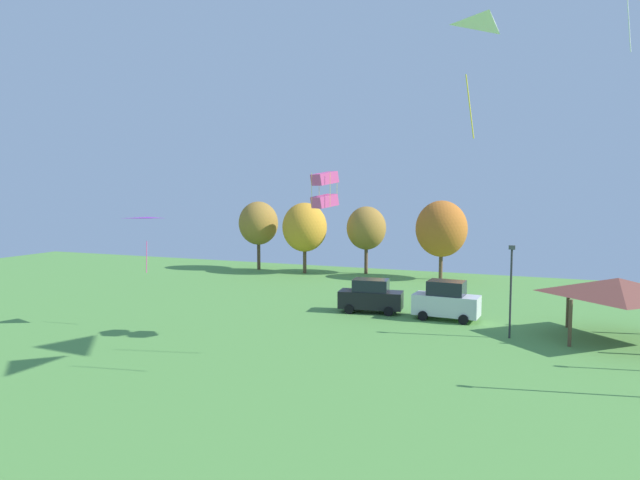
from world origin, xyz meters
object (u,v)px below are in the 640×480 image
at_px(kite_flying_2, 324,190).
at_px(light_post_3, 511,285).
at_px(kite_flying_0, 148,229).
at_px(kite_flying_4, 449,50).
at_px(treeline_tree_2, 366,228).
at_px(treeline_tree_3, 441,229).
at_px(park_pavilion, 618,287).
at_px(treeline_tree_1, 305,227).
at_px(parked_car_leftmost, 371,296).
at_px(parked_car_second_from_left, 446,301).
at_px(treeline_tree_0, 258,223).

relative_size(kite_flying_2, light_post_3, 0.38).
distance_m(kite_flying_0, kite_flying_4, 21.47).
bearing_deg(treeline_tree_2, treeline_tree_3, -7.22).
distance_m(park_pavilion, treeline_tree_1, 32.22).
distance_m(treeline_tree_2, treeline_tree_3, 7.85).
bearing_deg(kite_flying_4, treeline_tree_3, 100.31).
height_order(parked_car_leftmost, parked_car_second_from_left, parked_car_second_from_left).
distance_m(kite_flying_2, parked_car_second_from_left, 12.35).
height_order(parked_car_leftmost, treeline_tree_2, treeline_tree_2).
distance_m(parked_car_leftmost, park_pavilion, 15.39).
xyz_separation_m(kite_flying_0, kite_flying_4, (19.28, -4.72, 8.19)).
height_order(kite_flying_4, park_pavilion, kite_flying_4).
xyz_separation_m(parked_car_leftmost, treeline_tree_1, (-11.85, 15.61, 3.58)).
bearing_deg(treeline_tree_2, treeline_tree_1, -160.26).
bearing_deg(park_pavilion, kite_flying_2, -155.77).
distance_m(parked_car_second_from_left, treeline_tree_0, 28.44).
relative_size(parked_car_second_from_left, treeline_tree_0, 0.59).
bearing_deg(treeline_tree_2, kite_flying_0, -102.73).
height_order(kite_flying_0, light_post_3, kite_flying_0).
bearing_deg(light_post_3, kite_flying_4, -102.10).
height_order(parked_car_second_from_left, treeline_tree_0, treeline_tree_0).
height_order(parked_car_leftmost, park_pavilion, park_pavilion).
bearing_deg(treeline_tree_0, parked_car_leftmost, -42.84).
distance_m(kite_flying_0, parked_car_leftmost, 15.59).
bearing_deg(parked_car_second_from_left, treeline_tree_3, 104.59).
xyz_separation_m(treeline_tree_0, treeline_tree_2, (11.63, 1.47, -0.33)).
height_order(kite_flying_2, treeline_tree_0, kite_flying_2).
xyz_separation_m(kite_flying_0, parked_car_leftmost, (11.90, 8.77, -4.93)).
height_order(light_post_3, treeline_tree_3, treeline_tree_3).
xyz_separation_m(kite_flying_4, treeline_tree_1, (-19.22, 29.11, -9.54)).
relative_size(kite_flying_4, treeline_tree_3, 0.50).
height_order(parked_car_second_from_left, treeline_tree_1, treeline_tree_1).
distance_m(treeline_tree_1, treeline_tree_3, 13.77).
bearing_deg(light_post_3, treeline_tree_0, 143.60).
bearing_deg(treeline_tree_3, park_pavilion, -54.57).
xyz_separation_m(light_post_3, treeline_tree_0, (-27.03, 19.92, 1.90)).
xyz_separation_m(kite_flying_4, parked_car_leftmost, (-7.38, 13.50, -13.12)).
height_order(kite_flying_4, treeline_tree_1, kite_flying_4).
height_order(park_pavilion, treeline_tree_1, treeline_tree_1).
distance_m(kite_flying_4, light_post_3, 15.05).
relative_size(parked_car_leftmost, light_post_3, 0.85).
bearing_deg(parked_car_leftmost, kite_flying_2, -97.53).
distance_m(kite_flying_0, kite_flying_2, 12.13).
relative_size(kite_flying_0, light_post_3, 0.51).
bearing_deg(kite_flying_2, kite_flying_4, -32.74).
bearing_deg(kite_flying_0, treeline_tree_3, 61.65).
bearing_deg(kite_flying_4, treeline_tree_2, 113.04).
bearing_deg(parked_car_second_from_left, treeline_tree_1, 140.42).
relative_size(treeline_tree_0, treeline_tree_2, 1.06).
bearing_deg(treeline_tree_3, kite_flying_4, -79.69).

